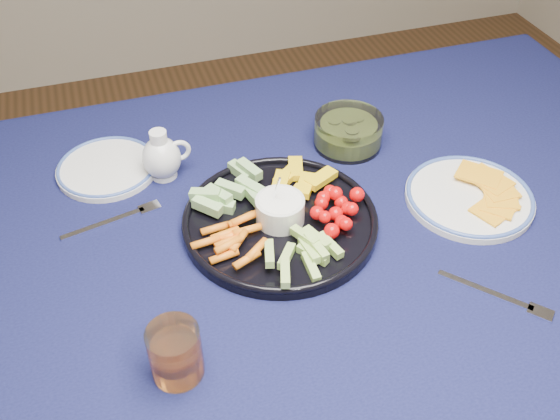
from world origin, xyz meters
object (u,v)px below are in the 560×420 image
object	(u,v)px
dining_table	(292,272)
juice_tumbler	(176,355)
crudite_platter	(279,217)
creamer_pitcher	(162,157)
pickle_bowl	(348,133)
side_plate_extra	(107,167)
cheese_plate	(470,195)

from	to	relation	value
dining_table	juice_tumbler	distance (m)	0.34
crudite_platter	creamer_pitcher	bearing A→B (deg)	129.39
dining_table	creamer_pitcher	distance (m)	0.33
creamer_pitcher	pickle_bowl	xyz separation A→B (m)	(0.37, -0.02, -0.01)
crudite_platter	creamer_pitcher	distance (m)	0.26
creamer_pitcher	pickle_bowl	size ratio (longest dim) A/B	0.74
pickle_bowl	crudite_platter	bearing A→B (deg)	-138.03
pickle_bowl	juice_tumbler	bearing A→B (deg)	-135.44
pickle_bowl	juice_tumbler	xyz separation A→B (m)	(-0.43, -0.43, 0.01)
creamer_pitcher	juice_tumbler	distance (m)	0.45
crudite_platter	side_plate_extra	xyz separation A→B (m)	(-0.27, 0.25, -0.01)
dining_table	pickle_bowl	world-z (taller)	pickle_bowl
creamer_pitcher	juice_tumbler	bearing A→B (deg)	-97.63
juice_tumbler	creamer_pitcher	bearing A→B (deg)	82.37
creamer_pitcher	pickle_bowl	distance (m)	0.37
creamer_pitcher	juice_tumbler	xyz separation A→B (m)	(-0.06, -0.44, -0.01)
dining_table	side_plate_extra	world-z (taller)	side_plate_extra
dining_table	juice_tumbler	xyz separation A→B (m)	(-0.24, -0.20, 0.13)
pickle_bowl	side_plate_extra	xyz separation A→B (m)	(-0.48, 0.06, -0.02)
crudite_platter	creamer_pitcher	world-z (taller)	crudite_platter
side_plate_extra	creamer_pitcher	bearing A→B (deg)	-24.85
cheese_plate	side_plate_extra	world-z (taller)	cheese_plate
juice_tumbler	side_plate_extra	size ratio (longest dim) A/B	0.45
dining_table	cheese_plate	distance (m)	0.35
creamer_pitcher	juice_tumbler	size ratio (longest dim) A/B	1.16
cheese_plate	juice_tumbler	world-z (taller)	juice_tumbler
dining_table	pickle_bowl	size ratio (longest dim) A/B	12.08
cheese_plate	pickle_bowl	bearing A→B (deg)	122.47
cheese_plate	juice_tumbler	xyz separation A→B (m)	(-0.58, -0.20, 0.03)
creamer_pitcher	cheese_plate	size ratio (longest dim) A/B	0.44
dining_table	side_plate_extra	xyz separation A→B (m)	(-0.28, 0.29, 0.10)
crudite_platter	side_plate_extra	bearing A→B (deg)	137.13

